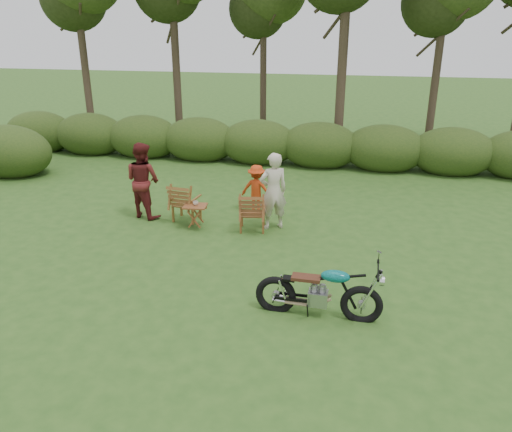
% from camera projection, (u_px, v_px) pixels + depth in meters
% --- Properties ---
extents(ground, '(80.00, 80.00, 0.00)m').
position_uv_depth(ground, '(263.00, 312.00, 7.86)').
color(ground, '#294D19').
rests_on(ground, ground).
extents(tree_line, '(22.52, 11.62, 8.14)m').
position_uv_depth(tree_line, '(343.00, 39.00, 15.27)').
color(tree_line, '#3A2C1F').
rests_on(tree_line, ground).
extents(motorcycle, '(1.87, 0.73, 1.06)m').
position_uv_depth(motorcycle, '(317.00, 315.00, 7.79)').
color(motorcycle, '#0DABA4').
rests_on(motorcycle, ground).
extents(lawn_chair_right, '(0.71, 0.71, 0.90)m').
position_uv_depth(lawn_chair_right, '(252.00, 230.00, 11.01)').
color(lawn_chair_right, brown).
rests_on(lawn_chair_right, ground).
extents(lawn_chair_left, '(0.69, 0.69, 0.91)m').
position_uv_depth(lawn_chair_left, '(187.00, 220.00, 11.56)').
color(lawn_chair_left, brown).
rests_on(lawn_chair_left, ground).
extents(side_table, '(0.57, 0.49, 0.54)m').
position_uv_depth(side_table, '(196.00, 217.00, 11.01)').
color(side_table, brown).
rests_on(side_table, ground).
extents(cup, '(0.13, 0.13, 0.09)m').
position_uv_depth(cup, '(196.00, 203.00, 10.92)').
color(cup, '#BFAF9D').
rests_on(cup, side_table).
extents(adult_a, '(0.74, 0.66, 1.71)m').
position_uv_depth(adult_a, '(273.00, 228.00, 11.13)').
color(adult_a, beige).
rests_on(adult_a, ground).
extents(adult_b, '(1.04, 0.93, 1.77)m').
position_uv_depth(adult_b, '(146.00, 216.00, 11.81)').
color(adult_b, maroon).
rests_on(adult_b, ground).
extents(child, '(0.80, 0.51, 1.17)m').
position_uv_depth(child, '(257.00, 212.00, 12.07)').
color(child, '#C03712').
rests_on(child, ground).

